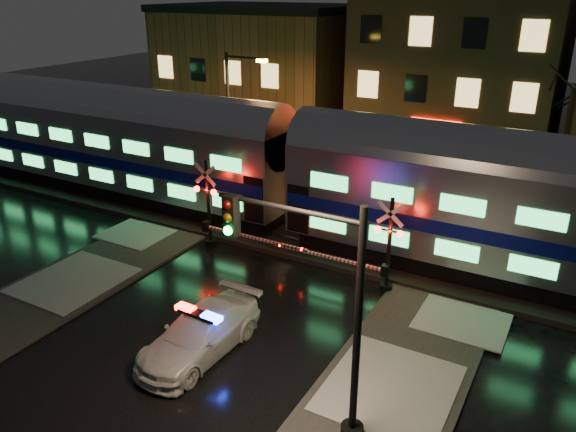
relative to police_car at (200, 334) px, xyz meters
The scene contains 11 objects.
ground 4.25m from the police_car, 98.24° to the left, with size 120.00×120.00×0.00m, color black.
ballast 9.19m from the police_car, 93.76° to the left, with size 90.00×4.20×0.24m, color black.
sidewalk_left 7.37m from the police_car, 165.39° to the right, with size 4.00×20.00×0.12m, color #2D2D2D.
building_left 29.72m from the police_car, 117.48° to the left, with size 14.00×10.00×9.00m, color brown.
building_mid 27.16m from the police_car, 86.99° to the left, with size 12.00×11.00×11.50m, color brown.
train 9.68m from the police_car, 100.54° to the left, with size 51.00×3.12×5.92m.
police_car is the anchor object (origin of this frame).
crossing_signal_right 7.36m from the police_car, 61.84° to the left, with size 5.37×0.64×3.80m.
crossing_signal_left 7.70m from the police_car, 122.34° to the left, with size 5.64×0.65×3.99m.
traffic_light 5.44m from the police_car, 12.26° to the right, with size 4.16×0.73×6.43m.
streetlight 15.62m from the police_car, 119.97° to the left, with size 2.54×0.27×7.58m.
Camera 1 is at (10.27, -15.79, 10.87)m, focal length 35.00 mm.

